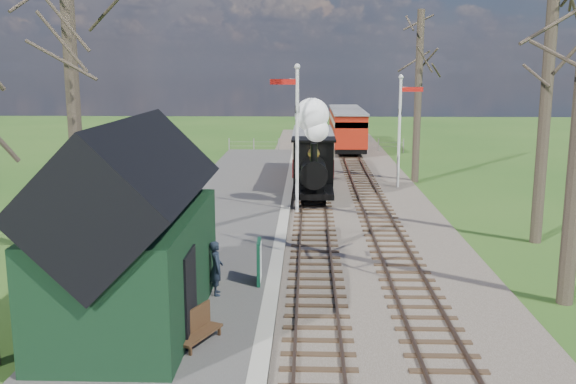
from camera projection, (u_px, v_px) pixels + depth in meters
name	position (u px, v px, depth m)	size (l,w,h in m)	color
distant_hills	(321.00, 255.00, 77.34)	(114.40, 48.00, 22.02)	#385B23
ballast_bed	(338.00, 187.00, 32.65)	(8.00, 60.00, 0.10)	brown
track_near	(313.00, 186.00, 32.68)	(1.60, 60.00, 0.15)	brown
track_far	(364.00, 187.00, 32.60)	(1.60, 60.00, 0.15)	brown
platform	(224.00, 223.00, 24.95)	(5.00, 44.00, 0.20)	#474442
coping_strip	(283.00, 224.00, 24.87)	(0.40, 44.00, 0.21)	#B2AD9E
station_shed	(132.00, 236.00, 14.74)	(3.25, 6.30, 4.78)	black
semaphore_near	(295.00, 128.00, 26.14)	(1.22, 0.24, 6.22)	silver
semaphore_far	(401.00, 123.00, 31.92)	(1.22, 0.24, 5.72)	silver
bare_trees	(359.00, 96.00, 19.99)	(15.51, 22.39, 12.00)	#382D23
fence_line	(316.00, 145.00, 46.32)	(12.60, 0.08, 1.00)	slate
locomotive	(313.00, 157.00, 28.76)	(1.85, 4.31, 4.62)	black
coach	(313.00, 152.00, 34.81)	(2.16, 7.40, 2.27)	black
red_carriage_a	(349.00, 131.00, 45.01)	(2.32, 5.75, 2.45)	black
red_carriage_b	(345.00, 124.00, 50.40)	(2.32, 5.75, 2.45)	black
sign_board	(259.00, 262.00, 17.70)	(0.13, 0.83, 1.21)	#0E452C
bench	(196.00, 327.00, 13.86)	(0.89, 1.36, 0.76)	#422A17
person	(216.00, 268.00, 16.76)	(0.53, 0.35, 1.45)	#19202D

